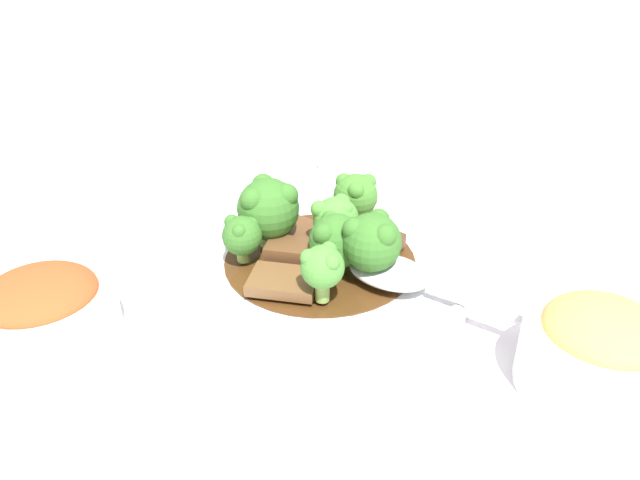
{
  "coord_description": "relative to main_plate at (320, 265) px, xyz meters",
  "views": [
    {
      "loc": [
        0.05,
        0.44,
        0.29
      ],
      "look_at": [
        0.0,
        0.0,
        0.03
      ],
      "focal_mm": 35.0,
      "sensor_mm": 36.0,
      "label": 1
    }
  ],
  "objects": [
    {
      "name": "broccoli_floret_1",
      "position": [
        0.04,
        -0.02,
        0.04
      ],
      "size": [
        0.05,
        0.05,
        0.06
      ],
      "color": "#8EB756",
      "rests_on": "main_plate"
    },
    {
      "name": "sauce_dish",
      "position": [
        -0.06,
        -0.22,
        -0.0
      ],
      "size": [
        0.08,
        0.08,
        0.01
      ],
      "color": "white",
      "rests_on": "ground_plane"
    },
    {
      "name": "broccoli_floret_6",
      "position": [
        0.01,
        0.06,
        0.04
      ],
      "size": [
        0.03,
        0.03,
        0.05
      ],
      "color": "#7FA84C",
      "rests_on": "main_plate"
    },
    {
      "name": "beef_strip_3",
      "position": [
        0.03,
        0.04,
        0.01
      ],
      "size": [
        0.06,
        0.05,
        0.01
      ],
      "color": "brown",
      "rests_on": "main_plate"
    },
    {
      "name": "side_bowl_kimchi",
      "position": [
        0.21,
        0.06,
        0.02
      ],
      "size": [
        0.1,
        0.1,
        0.05
      ],
      "color": "white",
      "rests_on": "ground_plane"
    },
    {
      "name": "broccoli_floret_3",
      "position": [
        -0.01,
        -0.01,
        0.04
      ],
      "size": [
        0.04,
        0.04,
        0.05
      ],
      "color": "#7FA84C",
      "rests_on": "main_plate"
    },
    {
      "name": "ground_plane",
      "position": [
        0.0,
        0.0,
        -0.01
      ],
      "size": [
        4.0,
        4.0,
        0.0
      ],
      "primitive_type": "plane",
      "color": "silver"
    },
    {
      "name": "broccoli_floret_2",
      "position": [
        -0.04,
        -0.05,
        0.04
      ],
      "size": [
        0.04,
        0.04,
        0.05
      ],
      "color": "#7FA84C",
      "rests_on": "main_plate"
    },
    {
      "name": "beef_strip_1",
      "position": [
        0.01,
        -0.03,
        0.01
      ],
      "size": [
        0.07,
        0.07,
        0.01
      ],
      "color": "brown",
      "rests_on": "main_plate"
    },
    {
      "name": "beef_strip_2",
      "position": [
        -0.04,
        -0.02,
        0.02
      ],
      "size": [
        0.07,
        0.07,
        0.01
      ],
      "color": "#56331E",
      "rests_on": "main_plate"
    },
    {
      "name": "main_plate",
      "position": [
        0.0,
        0.0,
        0.0
      ],
      "size": [
        0.26,
        0.26,
        0.02
      ],
      "color": "white",
      "rests_on": "ground_plane"
    },
    {
      "name": "beef_strip_0",
      "position": [
        0.02,
        0.01,
        0.02
      ],
      "size": [
        0.05,
        0.04,
        0.02
      ],
      "color": "brown",
      "rests_on": "main_plate"
    },
    {
      "name": "serving_spoon",
      "position": [
        -0.06,
        0.05,
        0.02
      ],
      "size": [
        0.19,
        0.17,
        0.01
      ],
      "color": "silver",
      "rests_on": "main_plate"
    },
    {
      "name": "broccoli_floret_0",
      "position": [
        -0.04,
        0.04,
        0.04
      ],
      "size": [
        0.05,
        0.05,
        0.06
      ],
      "color": "#7FA84C",
      "rests_on": "main_plate"
    },
    {
      "name": "broccoli_floret_5",
      "position": [
        0.06,
        -0.0,
        0.03
      ],
      "size": [
        0.03,
        0.03,
        0.04
      ],
      "color": "#7FA84C",
      "rests_on": "main_plate"
    },
    {
      "name": "broccoli_floret_4",
      "position": [
        -0.01,
        0.02,
        0.03
      ],
      "size": [
        0.04,
        0.04,
        0.05
      ],
      "color": "#8EB756",
      "rests_on": "main_plate"
    },
    {
      "name": "side_bowl_appetizer",
      "position": [
        -0.16,
        0.15,
        0.02
      ],
      "size": [
        0.1,
        0.1,
        0.06
      ],
      "color": "white",
      "rests_on": "ground_plane"
    }
  ]
}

